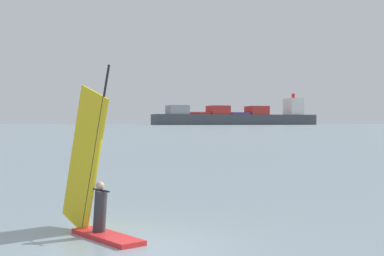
% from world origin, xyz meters
% --- Properties ---
extents(ground_plane, '(4000.00, 4000.00, 0.00)m').
position_xyz_m(ground_plane, '(0.00, 0.00, 0.00)').
color(ground_plane, gray).
extents(windsurfer, '(2.92, 2.77, 4.48)m').
position_xyz_m(windsurfer, '(-1.45, 1.30, 1.06)').
color(windsurfer, red).
rests_on(windsurfer, ground_plane).
extents(cargo_ship, '(196.74, 110.27, 38.77)m').
position_xyz_m(cargo_ship, '(-19.00, 628.88, 9.82)').
color(cargo_ship, '#3F444C').
rests_on(cargo_ship, ground_plane).
extents(distant_headland, '(763.31, 480.22, 32.43)m').
position_xyz_m(distant_headland, '(-107.17, 1449.02, 16.21)').
color(distant_headland, '#60665B').
rests_on(distant_headland, ground_plane).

